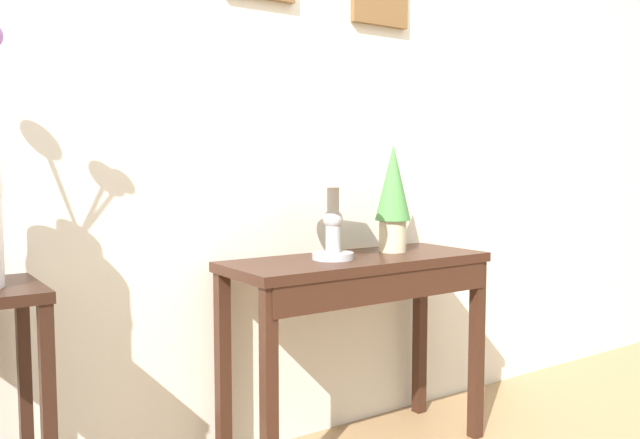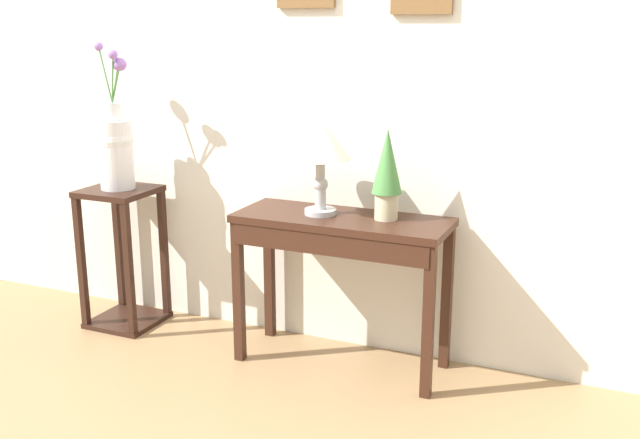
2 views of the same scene
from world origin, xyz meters
The scene contains 4 objects.
back_wall_with_art centered at (0.00, 1.46, 1.40)m, with size 9.00×0.13×2.80m.
console_table centered at (0.09, 1.16, 0.62)m, with size 1.00×0.39×0.74m.
table_lamp centered at (-0.02, 1.18, 1.07)m, with size 0.28×0.28×0.44m.
potted_plant_on_console centered at (0.29, 1.21, 0.97)m, with size 0.14×0.14×0.42m.
Camera 1 is at (-1.38, -0.72, 1.08)m, focal length 37.01 mm.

